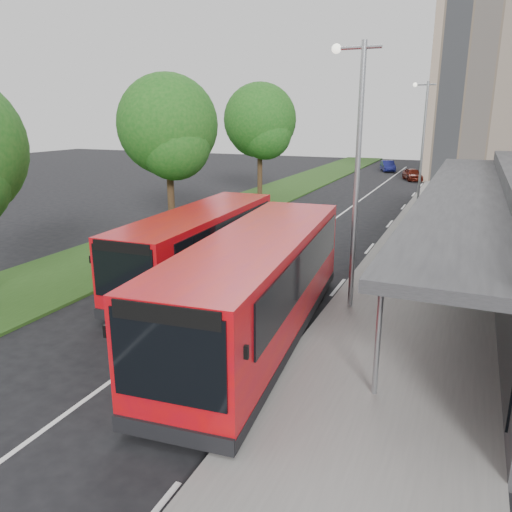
{
  "coord_description": "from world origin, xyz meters",
  "views": [
    {
      "loc": [
        7.38,
        -13.1,
        6.14
      ],
      "look_at": [
        0.94,
        1.84,
        1.5
      ],
      "focal_mm": 35.0,
      "sensor_mm": 36.0,
      "label": 1
    }
  ],
  "objects_px": {
    "lamp_post_far": "(422,137)",
    "car_near": "(413,174)",
    "lamp_post_near": "(355,163)",
    "car_far": "(388,166)",
    "bus_second": "(200,246)",
    "litter_bin": "(417,235)",
    "tree_mid": "(168,132)",
    "bus_main": "(258,287)",
    "tree_far": "(260,125)",
    "bollard": "(430,213)"
  },
  "relations": [
    {
      "from": "litter_bin",
      "to": "car_far",
      "type": "distance_m",
      "value": 33.67
    },
    {
      "from": "lamp_post_near",
      "to": "lamp_post_far",
      "type": "distance_m",
      "value": 20.0
    },
    {
      "from": "tree_mid",
      "to": "lamp_post_near",
      "type": "distance_m",
      "value": 13.19
    },
    {
      "from": "tree_mid",
      "to": "tree_far",
      "type": "bearing_deg",
      "value": 90.0
    },
    {
      "from": "lamp_post_far",
      "to": "bus_second",
      "type": "xyz_separation_m",
      "value": [
        -5.8,
        -19.39,
        -3.33
      ]
    },
    {
      "from": "car_near",
      "to": "car_far",
      "type": "bearing_deg",
      "value": 95.17
    },
    {
      "from": "lamp_post_far",
      "to": "litter_bin",
      "type": "relative_size",
      "value": 8.97
    },
    {
      "from": "tree_far",
      "to": "lamp_post_far",
      "type": "xyz_separation_m",
      "value": [
        11.13,
        0.95,
        -0.68
      ]
    },
    {
      "from": "tree_far",
      "to": "bus_main",
      "type": "relative_size",
      "value": 0.77
    },
    {
      "from": "bus_second",
      "to": "litter_bin",
      "type": "bearing_deg",
      "value": 48.33
    },
    {
      "from": "car_far",
      "to": "lamp_post_near",
      "type": "bearing_deg",
      "value": -100.8
    },
    {
      "from": "bus_main",
      "to": "bus_second",
      "type": "xyz_separation_m",
      "value": [
        -3.97,
        3.73,
        -0.15
      ]
    },
    {
      "from": "bus_second",
      "to": "car_near",
      "type": "distance_m",
      "value": 34.59
    },
    {
      "from": "bus_second",
      "to": "tree_far",
      "type": "bearing_deg",
      "value": 103.75
    },
    {
      "from": "tree_mid",
      "to": "car_near",
      "type": "relative_size",
      "value": 2.38
    },
    {
      "from": "lamp_post_far",
      "to": "bus_main",
      "type": "height_order",
      "value": "lamp_post_far"
    },
    {
      "from": "litter_bin",
      "to": "bollard",
      "type": "relative_size",
      "value": 1.02
    },
    {
      "from": "tree_mid",
      "to": "tree_far",
      "type": "height_order",
      "value": "tree_far"
    },
    {
      "from": "tree_far",
      "to": "car_far",
      "type": "bearing_deg",
      "value": 76.14
    },
    {
      "from": "lamp_post_near",
      "to": "car_far",
      "type": "xyz_separation_m",
      "value": [
        -5.43,
        42.15,
        -4.13
      ]
    },
    {
      "from": "tree_mid",
      "to": "bus_main",
      "type": "distance_m",
      "value": 14.28
    },
    {
      "from": "bus_main",
      "to": "car_far",
      "type": "xyz_separation_m",
      "value": [
        -3.6,
        45.27,
        -0.96
      ]
    },
    {
      "from": "litter_bin",
      "to": "car_near",
      "type": "bearing_deg",
      "value": 96.94
    },
    {
      "from": "tree_far",
      "to": "bus_second",
      "type": "bearing_deg",
      "value": -73.89
    },
    {
      "from": "tree_mid",
      "to": "lamp_post_near",
      "type": "relative_size",
      "value": 1.02
    },
    {
      "from": "tree_mid",
      "to": "tree_far",
      "type": "relative_size",
      "value": 0.98
    },
    {
      "from": "bus_main",
      "to": "bollard",
      "type": "xyz_separation_m",
      "value": [
        3.09,
        18.3,
        -0.95
      ]
    },
    {
      "from": "lamp_post_near",
      "to": "lamp_post_far",
      "type": "xyz_separation_m",
      "value": [
        0.0,
        20.0,
        0.0
      ]
    },
    {
      "from": "litter_bin",
      "to": "bus_second",
      "type": "bearing_deg",
      "value": -129.31
    },
    {
      "from": "bus_main",
      "to": "bollard",
      "type": "relative_size",
      "value": 12.34
    },
    {
      "from": "lamp_post_near",
      "to": "tree_far",
      "type": "bearing_deg",
      "value": 120.29
    },
    {
      "from": "lamp_post_near",
      "to": "litter_bin",
      "type": "distance_m",
      "value": 10.09
    },
    {
      "from": "bollard",
      "to": "bus_main",
      "type": "bearing_deg",
      "value": -99.58
    },
    {
      "from": "bus_main",
      "to": "car_far",
      "type": "distance_m",
      "value": 45.42
    },
    {
      "from": "car_far",
      "to": "car_near",
      "type": "bearing_deg",
      "value": -82.33
    },
    {
      "from": "litter_bin",
      "to": "car_far",
      "type": "height_order",
      "value": "car_far"
    },
    {
      "from": "tree_far",
      "to": "litter_bin",
      "type": "height_order",
      "value": "tree_far"
    },
    {
      "from": "tree_mid",
      "to": "bus_second",
      "type": "relative_size",
      "value": 0.85
    },
    {
      "from": "lamp_post_far",
      "to": "car_near",
      "type": "distance_m",
      "value": 15.66
    },
    {
      "from": "car_near",
      "to": "bus_main",
      "type": "bearing_deg",
      "value": -110.44
    },
    {
      "from": "tree_far",
      "to": "bus_second",
      "type": "xyz_separation_m",
      "value": [
        5.33,
        -18.45,
        -4.01
      ]
    },
    {
      "from": "tree_mid",
      "to": "bus_second",
      "type": "height_order",
      "value": "tree_mid"
    },
    {
      "from": "lamp_post_far",
      "to": "car_far",
      "type": "relative_size",
      "value": 2.26
    },
    {
      "from": "lamp_post_near",
      "to": "litter_bin",
      "type": "bearing_deg",
      "value": 82.62
    },
    {
      "from": "bus_main",
      "to": "lamp_post_far",
      "type": "bearing_deg",
      "value": 80.17
    },
    {
      "from": "lamp_post_far",
      "to": "car_near",
      "type": "height_order",
      "value": "lamp_post_far"
    },
    {
      "from": "lamp_post_near",
      "to": "bollard",
      "type": "distance_m",
      "value": 15.78
    },
    {
      "from": "lamp_post_far",
      "to": "bus_main",
      "type": "distance_m",
      "value": 23.41
    },
    {
      "from": "litter_bin",
      "to": "car_near",
      "type": "distance_m",
      "value": 26.03
    },
    {
      "from": "bollard",
      "to": "car_near",
      "type": "height_order",
      "value": "car_near"
    }
  ]
}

